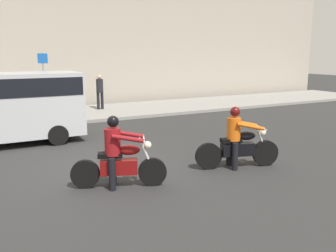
% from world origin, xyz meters
% --- Properties ---
extents(ground_plane, '(80.00, 80.00, 0.00)m').
position_xyz_m(ground_plane, '(0.00, 0.00, 0.00)').
color(ground_plane, '#2B2B2B').
extents(sidewalk_slab, '(40.00, 4.40, 0.14)m').
position_xyz_m(sidewalk_slab, '(0.00, 8.00, 0.07)').
color(sidewalk_slab, gray).
rests_on(sidewalk_slab, ground_plane).
extents(motorcycle_with_rider_crimson, '(1.95, 0.98, 1.57)m').
position_xyz_m(motorcycle_with_rider_crimson, '(0.01, -1.67, 0.64)').
color(motorcycle_with_rider_crimson, black).
rests_on(motorcycle_with_rider_crimson, ground_plane).
extents(motorcycle_with_rider_orange_stripe, '(2.12, 0.90, 1.56)m').
position_xyz_m(motorcycle_with_rider_orange_stripe, '(3.14, -1.80, 0.64)').
color(motorcycle_with_rider_orange_stripe, black).
rests_on(motorcycle_with_rider_orange_stripe, ground_plane).
extents(parked_van_silver, '(4.84, 1.96, 2.24)m').
position_xyz_m(parked_van_silver, '(-1.87, 3.59, 1.30)').
color(parked_van_silver, '#B2B5BA').
rests_on(parked_van_silver, ground_plane).
extents(street_sign_post, '(0.44, 0.08, 2.73)m').
position_xyz_m(street_sign_post, '(0.31, 8.62, 1.78)').
color(street_sign_post, gray).
rests_on(street_sign_post, sidewalk_slab).
extents(pedestrian_bystander, '(0.34, 0.34, 1.69)m').
position_xyz_m(pedestrian_bystander, '(2.87, 8.45, 1.12)').
color(pedestrian_bystander, black).
rests_on(pedestrian_bystander, sidewalk_slab).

